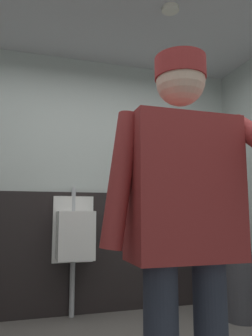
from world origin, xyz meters
name	(u,v)px	position (x,y,z in m)	size (l,w,h in m)	color
wall_back	(77,181)	(0.00, 1.78, 1.32)	(4.13, 0.12, 2.64)	silver
wainscot_band_back	(76,252)	(0.00, 1.71, 0.60)	(3.53, 0.03, 1.19)	black
downlight_far	(170,9)	(0.56, 0.60, 2.62)	(0.14, 0.14, 0.03)	white
urinal_solo	(75,235)	(-0.04, 1.56, 0.78)	(0.40, 0.34, 1.24)	white
person	(185,213)	(0.14, -0.38, 0.98)	(0.68, 0.60, 1.67)	#2D3342
trash_bin	(241,286)	(1.45, 1.09, 0.30)	(0.33, 0.33, 0.61)	#38383D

